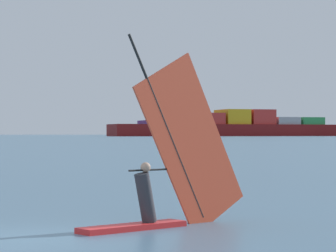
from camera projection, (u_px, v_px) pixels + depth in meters
name	position (u px, v px, depth m)	size (l,w,h in m)	color
ground_plane	(21.00, 239.00, 14.86)	(4000.00, 4000.00, 0.00)	#476B84
windsurfer	(167.00, 175.00, 16.97)	(2.48, 4.19, 4.44)	red
cargo_ship	(259.00, 126.00, 547.19)	(187.30, 155.02, 28.46)	maroon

